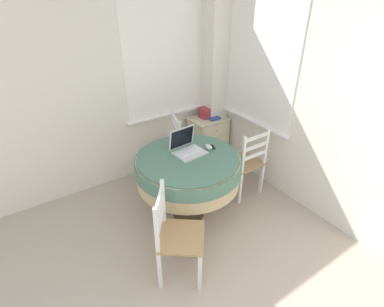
% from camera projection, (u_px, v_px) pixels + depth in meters
% --- Properties ---
extents(corner_room_shell, '(4.37, 4.76, 2.55)m').
position_uv_depth(corner_room_shell, '(211.00, 101.00, 3.03)').
color(corner_room_shell, white).
rests_on(corner_room_shell, ground_plane).
extents(round_dining_table, '(1.12, 1.12, 0.76)m').
position_uv_depth(round_dining_table, '(188.00, 168.00, 3.16)').
color(round_dining_table, '#4C3D2D').
rests_on(round_dining_table, ground_plane).
extents(laptop, '(0.34, 0.31, 0.25)m').
position_uv_depth(laptop, '(187.00, 148.00, 3.15)').
color(laptop, silver).
rests_on(laptop, round_dining_table).
extents(computer_mouse, '(0.07, 0.10, 0.05)m').
position_uv_depth(computer_mouse, '(208.00, 147.00, 3.22)').
color(computer_mouse, silver).
rests_on(computer_mouse, round_dining_table).
extents(cell_phone, '(0.08, 0.12, 0.01)m').
position_uv_depth(cell_phone, '(212.00, 147.00, 3.26)').
color(cell_phone, black).
rests_on(cell_phone, round_dining_table).
extents(dining_chair_near_back_window, '(0.50, 0.51, 0.89)m').
position_uv_depth(dining_chair_near_back_window, '(167.00, 149.00, 3.88)').
color(dining_chair_near_back_window, '#A87F51').
rests_on(dining_chair_near_back_window, ground_plane).
extents(dining_chair_near_right_window, '(0.41, 0.39, 0.89)m').
position_uv_depth(dining_chair_near_right_window, '(245.00, 163.00, 3.59)').
color(dining_chair_near_right_window, '#A87F51').
rests_on(dining_chair_near_right_window, ground_plane).
extents(dining_chair_camera_near, '(0.56, 0.56, 0.89)m').
position_uv_depth(dining_chair_camera_near, '(176.00, 236.00, 2.57)').
color(dining_chair_camera_near, '#A87F51').
rests_on(dining_chair_camera_near, ground_plane).
extents(corner_cabinet, '(0.52, 0.41, 0.65)m').
position_uv_depth(corner_cabinet, '(208.00, 138.00, 4.40)').
color(corner_cabinet, beige).
rests_on(corner_cabinet, ground_plane).
extents(storage_box, '(0.15, 0.15, 0.15)m').
position_uv_depth(storage_box, '(206.00, 113.00, 4.21)').
color(storage_box, '#9E3338').
rests_on(storage_box, corner_cabinet).
extents(book_on_cabinet, '(0.16, 0.20, 0.02)m').
position_uv_depth(book_on_cabinet, '(213.00, 117.00, 4.22)').
color(book_on_cabinet, '#33478C').
rests_on(book_on_cabinet, corner_cabinet).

